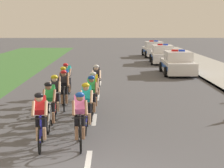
# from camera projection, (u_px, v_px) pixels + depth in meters

# --- Properties ---
(kerb_edge) EXTENTS (0.16, 60.00, 0.13)m
(kerb_edge) POSITION_uv_depth(u_px,v_px,m) (207.00, 80.00, 21.26)
(kerb_edge) COLOR #9E9E99
(kerb_edge) RESTS_ON ground
(lane_markings_centre) EXTENTS (0.14, 17.60, 0.01)m
(lane_markings_centre) POSITION_uv_depth(u_px,v_px,m) (94.00, 119.00, 12.85)
(lane_markings_centre) COLOR white
(lane_markings_centre) RESTS_ON ground
(cyclist_lead) EXTENTS (0.45, 1.72, 1.56)m
(cyclist_lead) POSITION_uv_depth(u_px,v_px,m) (40.00, 119.00, 9.80)
(cyclist_lead) COLOR black
(cyclist_lead) RESTS_ON ground
(cyclist_second) EXTENTS (0.45, 1.72, 1.56)m
(cyclist_second) POSITION_uv_depth(u_px,v_px,m) (80.00, 118.00, 9.87)
(cyclist_second) COLOR black
(cyclist_second) RESTS_ON ground
(cyclist_third) EXTENTS (0.42, 1.72, 1.56)m
(cyclist_third) POSITION_uv_depth(u_px,v_px,m) (50.00, 105.00, 11.49)
(cyclist_third) COLOR black
(cyclist_third) RESTS_ON ground
(cyclist_fourth) EXTENTS (0.42, 1.72, 1.56)m
(cyclist_fourth) POSITION_uv_depth(u_px,v_px,m) (86.00, 106.00, 11.35)
(cyclist_fourth) COLOR black
(cyclist_fourth) RESTS_ON ground
(cyclist_fifth) EXTENTS (0.45, 1.72, 1.56)m
(cyclist_fifth) POSITION_uv_depth(u_px,v_px,m) (55.00, 95.00, 13.03)
(cyclist_fifth) COLOR black
(cyclist_fifth) RESTS_ON ground
(cyclist_sixth) EXTENTS (0.42, 1.72, 1.56)m
(cyclist_sixth) POSITION_uv_depth(u_px,v_px,m) (92.00, 96.00, 12.90)
(cyclist_sixth) COLOR black
(cyclist_sixth) RESTS_ON ground
(cyclist_seventh) EXTENTS (0.45, 1.72, 1.56)m
(cyclist_seventh) POSITION_uv_depth(u_px,v_px,m) (64.00, 89.00, 14.32)
(cyclist_seventh) COLOR black
(cyclist_seventh) RESTS_ON ground
(cyclist_eighth) EXTENTS (0.42, 1.72, 1.56)m
(cyclist_eighth) POSITION_uv_depth(u_px,v_px,m) (94.00, 91.00, 13.88)
(cyclist_eighth) COLOR black
(cyclist_eighth) RESTS_ON ground
(cyclist_ninth) EXTENTS (0.42, 1.72, 1.56)m
(cyclist_ninth) POSITION_uv_depth(u_px,v_px,m) (64.00, 84.00, 15.43)
(cyclist_ninth) COLOR black
(cyclist_ninth) RESTS_ON ground
(cyclist_tenth) EXTENTS (0.42, 1.72, 1.56)m
(cyclist_tenth) POSITION_uv_depth(u_px,v_px,m) (96.00, 81.00, 16.16)
(cyclist_tenth) COLOR black
(cyclist_tenth) RESTS_ON ground
(cyclist_eleventh) EXTENTS (0.44, 1.72, 1.56)m
(cyclist_eleventh) POSITION_uv_depth(u_px,v_px,m) (67.00, 79.00, 16.79)
(cyclist_eleventh) COLOR black
(cyclist_eleventh) RESTS_ON ground
(police_car_nearest) EXTENTS (2.08, 4.44, 1.59)m
(police_car_nearest) POSITION_uv_depth(u_px,v_px,m) (178.00, 64.00, 24.27)
(police_car_nearest) COLOR white
(police_car_nearest) RESTS_ON ground
(police_car_second) EXTENTS (2.22, 4.51, 1.59)m
(police_car_second) POSITION_uv_depth(u_px,v_px,m) (162.00, 55.00, 31.09)
(police_car_second) COLOR white
(police_car_second) RESTS_ON ground
(police_car_third) EXTENTS (2.06, 4.43, 1.59)m
(police_car_third) POSITION_uv_depth(u_px,v_px,m) (153.00, 50.00, 37.33)
(police_car_third) COLOR silver
(police_car_third) RESTS_ON ground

